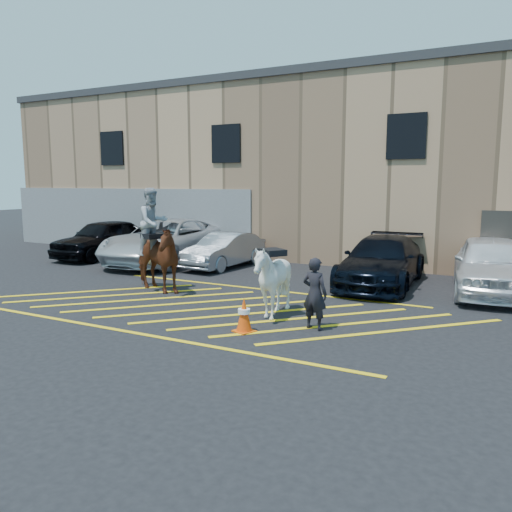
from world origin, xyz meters
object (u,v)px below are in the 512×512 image
at_px(saddled_white, 272,281).
at_px(car_white_suv, 491,265).
at_px(car_white_pickup, 166,241).
at_px(car_silver_sedan, 224,250).
at_px(traffic_cone, 244,315).
at_px(handler, 315,294).
at_px(car_black_suv, 104,238).
at_px(mounted_bay, 154,250).
at_px(car_blue_suv, 382,261).

bearing_deg(saddled_white, car_white_suv, 48.98).
distance_m(car_white_pickup, car_silver_sedan, 2.52).
bearing_deg(car_white_suv, traffic_cone, -130.75).
bearing_deg(car_silver_sedan, saddled_white, -46.01).
bearing_deg(car_white_pickup, handler, -39.04).
relative_size(car_black_suv, mounted_bay, 1.57).
distance_m(car_blue_suv, mounted_bay, 6.75).
bearing_deg(car_blue_suv, mounted_bay, -146.73).
height_order(car_white_pickup, saddled_white, saddled_white).
bearing_deg(car_white_pickup, car_silver_sedan, -0.92).
xyz_separation_m(car_black_suv, traffic_cone, (10.18, -6.48, -0.42)).
xyz_separation_m(car_black_suv, saddled_white, (10.20, -5.17, 0.07)).
bearing_deg(traffic_cone, car_blue_suv, 77.24).
bearing_deg(car_white_pickup, mounted_bay, -60.66).
height_order(car_black_suv, car_white_pickup, car_white_pickup).
height_order(car_white_pickup, car_blue_suv, car_white_pickup).
height_order(car_white_suv, handler, car_white_suv).
relative_size(car_white_pickup, car_blue_suv, 1.21).
distance_m(car_white_pickup, handler, 10.00).
relative_size(car_silver_sedan, traffic_cone, 5.21).
relative_size(car_white_pickup, traffic_cone, 8.29).
relative_size(car_silver_sedan, car_blue_suv, 0.76).
bearing_deg(car_blue_suv, car_silver_sedan, 172.75).
height_order(car_blue_suv, saddled_white, saddled_white).
xyz_separation_m(saddled_white, traffic_cone, (-0.02, -1.31, -0.49)).
bearing_deg(car_black_suv, car_silver_sedan, 2.24).
bearing_deg(handler, car_white_suv, -110.83).
height_order(car_blue_suv, handler, handler).
distance_m(car_black_suv, car_silver_sedan, 5.70).
xyz_separation_m(mounted_bay, traffic_cone, (4.14, -2.25, -0.82)).
bearing_deg(car_blue_suv, handler, -93.33).
bearing_deg(handler, car_black_suv, -17.21).
height_order(car_silver_sedan, car_white_suv, car_white_suv).
height_order(car_black_suv, handler, car_black_suv).
xyz_separation_m(car_white_suv, traffic_cone, (-4.36, -6.30, -0.44)).
relative_size(car_silver_sedan, handler, 2.47).
bearing_deg(car_black_suv, handler, -26.14).
xyz_separation_m(car_blue_suv, car_white_suv, (2.98, 0.19, 0.08)).
relative_size(car_blue_suv, car_white_suv, 1.05).
xyz_separation_m(car_white_pickup, handler, (8.23, -5.69, -0.07)).
bearing_deg(car_silver_sedan, car_white_suv, 1.48).
height_order(car_silver_sedan, saddled_white, saddled_white).
distance_m(mounted_bay, traffic_cone, 4.79).
distance_m(car_silver_sedan, car_blue_suv, 5.90).
distance_m(car_silver_sedan, saddled_white, 7.02).
distance_m(car_white_suv, traffic_cone, 7.67).
distance_m(car_blue_suv, traffic_cone, 6.27).
relative_size(car_blue_suv, traffic_cone, 6.86).
xyz_separation_m(handler, traffic_cone, (-1.23, -0.85, -0.40)).
distance_m(handler, saddled_white, 1.29).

